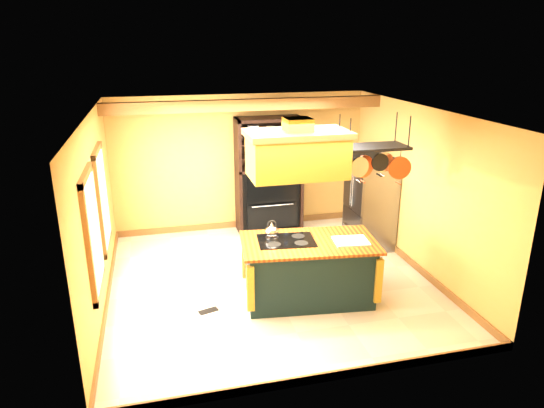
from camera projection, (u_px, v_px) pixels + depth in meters
name	position (u px, v px, depth m)	size (l,w,h in m)	color
floor	(270.00, 281.00, 7.77)	(5.00, 5.00, 0.00)	beige
ceiling	(270.00, 112.00, 6.90)	(5.00, 5.00, 0.00)	white
wall_back	(241.00, 163.00, 9.64)	(5.00, 0.02, 2.70)	#B98A43
wall_front	(327.00, 275.00, 5.04)	(5.00, 0.02, 2.70)	#B98A43
wall_left	(97.00, 215.00, 6.77)	(0.02, 5.00, 2.70)	#B98A43
wall_right	(419.00, 190.00, 7.90)	(0.02, 5.00, 2.70)	#B98A43
ceiling_beam	(247.00, 105.00, 8.50)	(5.00, 0.15, 0.20)	brown
window_near	(93.00, 232.00, 6.03)	(0.06, 1.06, 1.56)	brown
window_far	(102.00, 199.00, 7.31)	(0.06, 1.06, 1.56)	brown
kitchen_island	(308.00, 269.00, 7.13)	(2.06, 1.30, 1.11)	#12282A
range_hood	(297.00, 152.00, 6.51)	(1.38, 0.78, 0.80)	gold
pot_rack	(373.00, 156.00, 6.80)	(1.06, 0.48, 0.91)	black
refrigerator	(370.00, 205.00, 8.89)	(0.72, 0.84, 1.65)	gray
hutch	(269.00, 187.00, 9.67)	(1.29, 0.58, 2.28)	black
floor_register	(208.00, 311.00, 6.91)	(0.28, 0.12, 0.01)	black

